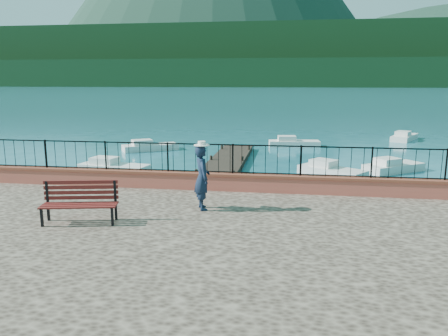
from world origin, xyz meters
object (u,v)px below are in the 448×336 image
(person, at_px, (202,178))
(boat_0, at_px, (114,165))
(park_bench, at_px, (80,211))
(boat_5, at_px, (405,135))
(boat_2, at_px, (394,164))
(boat_1, at_px, (332,168))
(boat_4, at_px, (294,141))
(boat_3, at_px, (150,145))

(person, height_order, boat_0, person)
(park_bench, xyz_separation_m, boat_5, (14.51, 26.87, -1.11))
(person, bearing_deg, boat_2, -56.40)
(person, height_order, boat_1, person)
(person, bearing_deg, boat_0, 11.39)
(park_bench, distance_m, boat_1, 14.35)
(boat_1, height_order, boat_2, same)
(boat_0, bearing_deg, person, -45.43)
(person, xyz_separation_m, boat_1, (4.59, 10.55, -1.71))
(boat_4, bearing_deg, boat_5, 22.12)
(park_bench, bearing_deg, boat_4, 64.18)
(boat_1, xyz_separation_m, boat_4, (-1.83, 9.85, 0.00))
(boat_3, relative_size, boat_4, 1.02)
(park_bench, xyz_separation_m, boat_0, (-3.88, 11.43, -1.11))
(park_bench, distance_m, boat_2, 17.57)
(boat_3, xyz_separation_m, boat_4, (9.88, 3.35, 0.00))
(boat_3, distance_m, boat_4, 10.43)
(boat_2, bearing_deg, boat_3, 126.76)
(person, distance_m, boat_5, 27.82)
(boat_2, distance_m, boat_4, 9.74)
(boat_0, distance_m, boat_3, 7.28)
(park_bench, distance_m, boat_4, 22.79)
(person, bearing_deg, boat_1, -46.75)
(park_bench, relative_size, boat_2, 0.60)
(boat_0, distance_m, boat_4, 14.26)
(park_bench, xyz_separation_m, boat_2, (10.81, 13.80, -1.11))
(person, height_order, boat_4, person)
(park_bench, relative_size, boat_0, 0.53)
(person, xyz_separation_m, boat_0, (-6.75, 9.78, -1.71))
(boat_2, xyz_separation_m, boat_5, (3.70, 13.06, 0.00))
(boat_5, bearing_deg, boat_1, -178.29)
(person, bearing_deg, boat_3, -0.56)
(boat_2, bearing_deg, boat_0, 153.95)
(boat_5, bearing_deg, boat_4, 145.83)
(person, distance_m, boat_0, 12.00)
(person, bearing_deg, park_bench, 96.78)
(boat_3, height_order, boat_4, same)
(park_bench, bearing_deg, boat_5, 50.14)
(boat_2, height_order, boat_5, same)
(boat_0, height_order, boat_5, same)
(boat_2, relative_size, boat_5, 0.89)
(boat_0, xyz_separation_m, boat_3, (-0.37, 7.27, 0.00))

